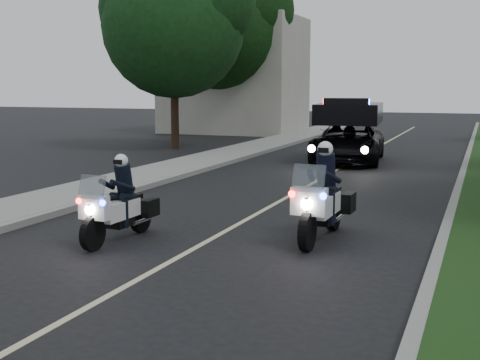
% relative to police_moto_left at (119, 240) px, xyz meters
% --- Properties ---
extents(ground, '(120.00, 120.00, 0.00)m').
position_rel_police_moto_left_xyz_m(ground, '(1.57, 0.99, 0.00)').
color(ground, black).
rests_on(ground, ground).
extents(curb_right, '(0.20, 60.00, 0.15)m').
position_rel_police_moto_left_xyz_m(curb_right, '(5.67, 10.99, 0.07)').
color(curb_right, gray).
rests_on(curb_right, ground).
extents(curb_left, '(0.20, 60.00, 0.15)m').
position_rel_police_moto_left_xyz_m(curb_left, '(-2.53, 10.99, 0.07)').
color(curb_left, gray).
rests_on(curb_left, ground).
extents(sidewalk_left, '(2.00, 60.00, 0.16)m').
position_rel_police_moto_left_xyz_m(sidewalk_left, '(-3.63, 10.99, 0.08)').
color(sidewalk_left, gray).
rests_on(sidewalk_left, ground).
extents(building_far, '(8.00, 6.00, 7.00)m').
position_rel_police_moto_left_xyz_m(building_far, '(-8.43, 26.99, 3.50)').
color(building_far, '#A8A396').
rests_on(building_far, ground).
extents(lane_marking, '(0.12, 50.00, 0.01)m').
position_rel_police_moto_left_xyz_m(lane_marking, '(1.57, 10.99, 0.00)').
color(lane_marking, '#BFB78C').
rests_on(lane_marking, ground).
extents(police_moto_left, '(0.73, 1.93, 1.62)m').
position_rel_police_moto_left_xyz_m(police_moto_left, '(0.00, 0.00, 0.00)').
color(police_moto_left, silver).
rests_on(police_moto_left, ground).
extents(police_moto_right, '(0.82, 2.20, 1.85)m').
position_rel_police_moto_left_xyz_m(police_moto_right, '(3.51, 1.46, 0.00)').
color(police_moto_right, silver).
rests_on(police_moto_right, ground).
extents(police_suv, '(3.02, 5.59, 2.60)m').
position_rel_police_moto_left_xyz_m(police_suv, '(1.44, 13.81, 0.00)').
color(police_suv, black).
rests_on(police_suv, ground).
extents(bicycle, '(0.58, 1.61, 0.84)m').
position_rel_police_moto_left_xyz_m(bicycle, '(-1.30, 24.00, 0.00)').
color(bicycle, black).
rests_on(bicycle, ground).
extents(cyclist, '(0.65, 0.43, 1.79)m').
position_rel_police_moto_left_xyz_m(cyclist, '(-1.30, 24.00, 0.00)').
color(cyclist, black).
rests_on(cyclist, ground).
extents(tree_left_near, '(8.27, 8.27, 10.68)m').
position_rel_police_moto_left_xyz_m(tree_left_near, '(-7.03, 16.07, 0.00)').
color(tree_left_near, '#133B15').
rests_on(tree_left_near, ground).
extents(tree_left_far, '(9.21, 9.21, 11.62)m').
position_rel_police_moto_left_xyz_m(tree_left_far, '(-8.25, 25.00, 0.00)').
color(tree_left_far, '#123410').
rests_on(tree_left_far, ground).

